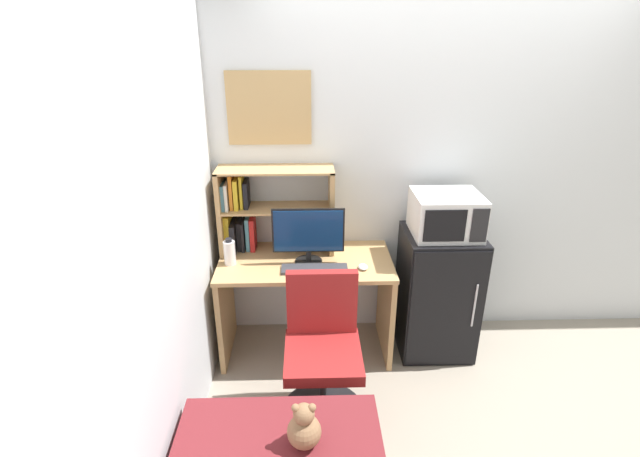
{
  "coord_description": "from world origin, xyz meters",
  "views": [
    {
      "loc": [
        -0.94,
        -3.17,
        2.23
      ],
      "look_at": [
        -0.85,
        -0.34,
        0.99
      ],
      "focal_mm": 26.18,
      "sensor_mm": 36.0,
      "label": 1
    }
  ],
  "objects_px": {
    "water_bottle": "(230,252)",
    "hutch_bookshelf": "(259,209)",
    "keyboard": "(315,269)",
    "microwave": "(446,214)",
    "teddy_bear": "(304,428)",
    "desk_chair": "(323,358)",
    "wall_corkboard": "(269,108)",
    "monitor": "(308,234)",
    "mini_fridge": "(437,293)",
    "computer_mouse": "(363,267)"
  },
  "relations": [
    {
      "from": "water_bottle",
      "to": "hutch_bookshelf",
      "type": "bearing_deg",
      "value": 50.61
    },
    {
      "from": "keyboard",
      "to": "microwave",
      "type": "bearing_deg",
      "value": 10.05
    },
    {
      "from": "microwave",
      "to": "teddy_bear",
      "type": "distance_m",
      "value": 1.7
    },
    {
      "from": "microwave",
      "to": "desk_chair",
      "type": "relative_size",
      "value": 0.49
    },
    {
      "from": "keyboard",
      "to": "wall_corkboard",
      "type": "distance_m",
      "value": 1.11
    },
    {
      "from": "keyboard",
      "to": "hutch_bookshelf",
      "type": "bearing_deg",
      "value": 138.65
    },
    {
      "from": "monitor",
      "to": "teddy_bear",
      "type": "xyz_separation_m",
      "value": [
        -0.03,
        -1.27,
        -0.38
      ]
    },
    {
      "from": "keyboard",
      "to": "teddy_bear",
      "type": "relative_size",
      "value": 1.85
    },
    {
      "from": "desk_chair",
      "to": "water_bottle",
      "type": "bearing_deg",
      "value": 136.79
    },
    {
      "from": "hutch_bookshelf",
      "to": "mini_fridge",
      "type": "distance_m",
      "value": 1.41
    },
    {
      "from": "water_bottle",
      "to": "teddy_bear",
      "type": "relative_size",
      "value": 0.79
    },
    {
      "from": "monitor",
      "to": "wall_corkboard",
      "type": "height_order",
      "value": "wall_corkboard"
    },
    {
      "from": "keyboard",
      "to": "desk_chair",
      "type": "distance_m",
      "value": 0.59
    },
    {
      "from": "mini_fridge",
      "to": "teddy_bear",
      "type": "bearing_deg",
      "value": -126.11
    },
    {
      "from": "hutch_bookshelf",
      "to": "water_bottle",
      "type": "height_order",
      "value": "hutch_bookshelf"
    },
    {
      "from": "microwave",
      "to": "desk_chair",
      "type": "bearing_deg",
      "value": -143.91
    },
    {
      "from": "keyboard",
      "to": "monitor",
      "type": "bearing_deg",
      "value": 108.89
    },
    {
      "from": "mini_fridge",
      "to": "teddy_bear",
      "type": "relative_size",
      "value": 3.92
    },
    {
      "from": "computer_mouse",
      "to": "teddy_bear",
      "type": "height_order",
      "value": "computer_mouse"
    },
    {
      "from": "keyboard",
      "to": "teddy_bear",
      "type": "height_order",
      "value": "keyboard"
    },
    {
      "from": "desk_chair",
      "to": "teddy_bear",
      "type": "xyz_separation_m",
      "value": [
        -0.11,
        -0.69,
        0.18
      ]
    },
    {
      "from": "hutch_bookshelf",
      "to": "microwave",
      "type": "distance_m",
      "value": 1.28
    },
    {
      "from": "wall_corkboard",
      "to": "hutch_bookshelf",
      "type": "bearing_deg",
      "value": -131.27
    },
    {
      "from": "microwave",
      "to": "desk_chair",
      "type": "height_order",
      "value": "microwave"
    },
    {
      "from": "hutch_bookshelf",
      "to": "desk_chair",
      "type": "bearing_deg",
      "value": -62.16
    },
    {
      "from": "mini_fridge",
      "to": "wall_corkboard",
      "type": "height_order",
      "value": "wall_corkboard"
    },
    {
      "from": "microwave",
      "to": "wall_corkboard",
      "type": "xyz_separation_m",
      "value": [
        -1.18,
        0.29,
        0.66
      ]
    },
    {
      "from": "desk_chair",
      "to": "wall_corkboard",
      "type": "height_order",
      "value": "wall_corkboard"
    },
    {
      "from": "keyboard",
      "to": "water_bottle",
      "type": "xyz_separation_m",
      "value": [
        -0.57,
        0.11,
        0.08
      ]
    },
    {
      "from": "hutch_bookshelf",
      "to": "wall_corkboard",
      "type": "height_order",
      "value": "wall_corkboard"
    },
    {
      "from": "hutch_bookshelf",
      "to": "water_bottle",
      "type": "bearing_deg",
      "value": -129.39
    },
    {
      "from": "keyboard",
      "to": "microwave",
      "type": "xyz_separation_m",
      "value": [
        0.89,
        0.16,
        0.32
      ]
    },
    {
      "from": "mini_fridge",
      "to": "desk_chair",
      "type": "distance_m",
      "value": 1.05
    },
    {
      "from": "keyboard",
      "to": "mini_fridge",
      "type": "bearing_deg",
      "value": 9.87
    },
    {
      "from": "hutch_bookshelf",
      "to": "microwave",
      "type": "height_order",
      "value": "hutch_bookshelf"
    },
    {
      "from": "desk_chair",
      "to": "wall_corkboard",
      "type": "distance_m",
      "value": 1.64
    },
    {
      "from": "hutch_bookshelf",
      "to": "wall_corkboard",
      "type": "bearing_deg",
      "value": 48.73
    },
    {
      "from": "computer_mouse",
      "to": "water_bottle",
      "type": "distance_m",
      "value": 0.9
    },
    {
      "from": "water_bottle",
      "to": "desk_chair",
      "type": "height_order",
      "value": "water_bottle"
    },
    {
      "from": "keyboard",
      "to": "wall_corkboard",
      "type": "height_order",
      "value": "wall_corkboard"
    },
    {
      "from": "keyboard",
      "to": "water_bottle",
      "type": "bearing_deg",
      "value": 169.04
    },
    {
      "from": "microwave",
      "to": "computer_mouse",
      "type": "bearing_deg",
      "value": -165.68
    },
    {
      "from": "computer_mouse",
      "to": "mini_fridge",
      "type": "xyz_separation_m",
      "value": [
        0.56,
        0.14,
        -0.29
      ]
    },
    {
      "from": "mini_fridge",
      "to": "microwave",
      "type": "bearing_deg",
      "value": 90.03
    },
    {
      "from": "computer_mouse",
      "to": "mini_fridge",
      "type": "relative_size",
      "value": 0.09
    },
    {
      "from": "hutch_bookshelf",
      "to": "teddy_bear",
      "type": "bearing_deg",
      "value": -78.12
    },
    {
      "from": "desk_chair",
      "to": "mini_fridge",
      "type": "bearing_deg",
      "value": 35.96
    },
    {
      "from": "microwave",
      "to": "teddy_bear",
      "type": "xyz_separation_m",
      "value": [
        -0.96,
        -1.31,
        -0.5
      ]
    },
    {
      "from": "keyboard",
      "to": "microwave",
      "type": "height_order",
      "value": "microwave"
    },
    {
      "from": "water_bottle",
      "to": "desk_chair",
      "type": "bearing_deg",
      "value": -43.21
    }
  ]
}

